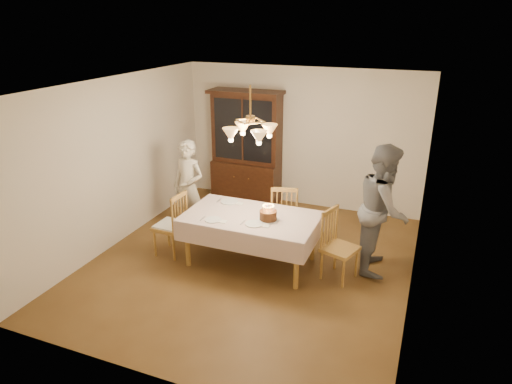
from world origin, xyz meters
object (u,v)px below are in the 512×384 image
at_px(dining_table, 251,220).
at_px(china_hutch, 246,149).
at_px(chair_far_side, 284,217).
at_px(elderly_woman, 189,187).
at_px(birthday_cake, 268,216).

xyz_separation_m(dining_table, china_hutch, (-1.01, 2.25, 0.36)).
bearing_deg(china_hutch, chair_far_side, -48.96).
relative_size(dining_table, elderly_woman, 1.20).
relative_size(china_hutch, chair_far_side, 2.16).
distance_m(chair_far_side, elderly_woman, 1.65).
relative_size(china_hutch, birthday_cake, 7.20).
bearing_deg(elderly_woman, china_hutch, 87.10).
bearing_deg(elderly_woman, birthday_cake, -13.20).
xyz_separation_m(elderly_woman, birthday_cake, (1.64, -0.66, 0.04)).
distance_m(dining_table, elderly_woman, 1.49).
xyz_separation_m(china_hutch, birthday_cake, (1.30, -2.31, -0.21)).
bearing_deg(birthday_cake, elderly_woman, 158.01).
xyz_separation_m(dining_table, chair_far_side, (0.24, 0.81, -0.24)).
distance_m(dining_table, chair_far_side, 0.88).
bearing_deg(elderly_woman, dining_table, -15.34).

